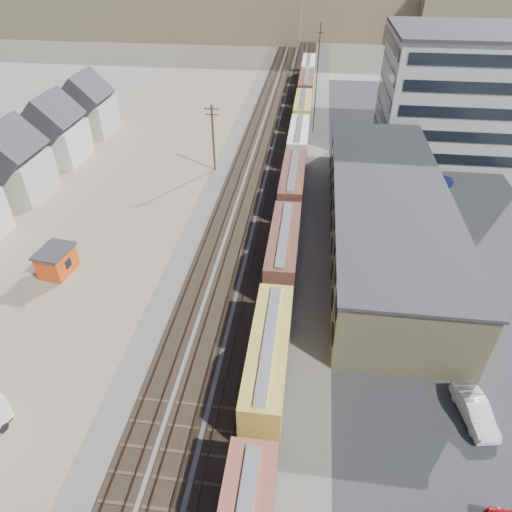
# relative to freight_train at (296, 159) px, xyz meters

# --- Properties ---
(ground) EXTENTS (300.00, 300.00, 0.00)m
(ground) POSITION_rel_freight_train_xyz_m (-3.80, -41.43, -2.79)
(ground) COLOR #6B6356
(ground) RESTS_ON ground
(ballast_bed) EXTENTS (18.00, 200.00, 0.06)m
(ballast_bed) POSITION_rel_freight_train_xyz_m (-3.80, 8.57, -2.76)
(ballast_bed) COLOR #4C4742
(ballast_bed) RESTS_ON ground
(dirt_yard) EXTENTS (24.00, 180.00, 0.03)m
(dirt_yard) POSITION_rel_freight_train_xyz_m (-23.80, -1.43, -2.78)
(dirt_yard) COLOR #7D6956
(dirt_yard) RESTS_ON ground
(asphalt_lot) EXTENTS (26.00, 120.00, 0.04)m
(asphalt_lot) POSITION_rel_freight_train_xyz_m (18.20, -6.43, -2.77)
(asphalt_lot) COLOR #232326
(asphalt_lot) RESTS_ON ground
(rail_tracks) EXTENTS (11.40, 200.00, 0.24)m
(rail_tracks) POSITION_rel_freight_train_xyz_m (-4.35, 8.57, -2.68)
(rail_tracks) COLOR black
(rail_tracks) RESTS_ON ground
(freight_train) EXTENTS (3.00, 119.74, 4.46)m
(freight_train) POSITION_rel_freight_train_xyz_m (0.00, 0.00, 0.00)
(freight_train) COLOR black
(freight_train) RESTS_ON ground
(warehouse) EXTENTS (12.40, 40.40, 7.25)m
(warehouse) POSITION_rel_freight_train_xyz_m (11.18, -16.43, 0.86)
(warehouse) COLOR tan
(warehouse) RESTS_ON ground
(office_tower) EXTENTS (22.60, 18.60, 18.45)m
(office_tower) POSITION_rel_freight_train_xyz_m (24.15, 13.52, 6.47)
(office_tower) COLOR #9E998E
(office_tower) RESTS_ON ground
(utility_pole_north) EXTENTS (2.20, 0.32, 10.00)m
(utility_pole_north) POSITION_rel_freight_train_xyz_m (-12.30, 0.57, 2.50)
(utility_pole_north) COLOR #382619
(utility_pole_north) RESTS_ON ground
(radio_mast) EXTENTS (1.20, 0.16, 18.00)m
(radio_mast) POSITION_rel_freight_train_xyz_m (2.20, 18.57, 6.33)
(radio_mast) COLOR black
(radio_mast) RESTS_ON ground
(maintenance_shed) EXTENTS (3.57, 4.36, 2.94)m
(maintenance_shed) POSITION_rel_freight_train_xyz_m (-23.94, -26.64, -1.29)
(maintenance_shed) COLOR #CD4313
(maintenance_shed) RESTS_ON ground
(parked_car_white) EXTENTS (2.72, 5.33, 1.67)m
(parked_car_white) POSITION_rel_freight_train_xyz_m (15.89, -39.77, -1.96)
(parked_car_white) COLOR silver
(parked_car_white) RESTS_ON ground
(parked_car_blue) EXTENTS (5.93, 5.07, 1.51)m
(parked_car_blue) POSITION_rel_freight_train_xyz_m (20.29, 0.43, -2.04)
(parked_car_blue) COLOR navy
(parked_car_blue) RESTS_ON ground
(parked_car_far) EXTENTS (2.53, 4.97, 1.62)m
(parked_car_far) POSITION_rel_freight_train_xyz_m (26.23, 14.49, -1.98)
(parked_car_far) COLOR silver
(parked_car_far) RESTS_ON ground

